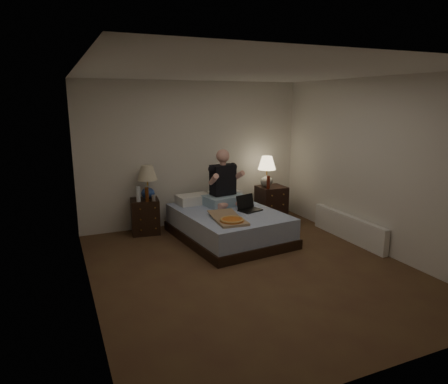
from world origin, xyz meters
name	(u,v)px	position (x,y,z in m)	size (l,w,h in m)	color
floor	(251,269)	(0.00, 0.00, 0.00)	(4.00, 4.50, 0.00)	brown
ceiling	(254,72)	(0.00, 0.00, 2.50)	(4.00, 4.50, 0.00)	white
wall_back	(194,154)	(0.00, 2.25, 1.25)	(4.00, 2.50, 0.00)	silver
wall_front	(391,227)	(0.00, -2.25, 1.25)	(4.00, 2.50, 0.00)	silver
wall_left	(85,190)	(-2.00, 0.00, 1.25)	(4.50, 2.50, 0.00)	silver
wall_right	(375,166)	(2.00, 0.00, 1.25)	(4.50, 2.50, 0.00)	silver
bed	(229,225)	(0.20, 1.19, 0.23)	(1.38, 1.85, 0.46)	#5872B0
nightstand_left	(145,216)	(-0.95, 2.00, 0.29)	(0.45, 0.40, 0.58)	black
nightstand_right	(271,203)	(1.36, 1.84, 0.31)	(0.48, 0.44, 0.63)	black
lamp_left	(148,182)	(-0.89, 2.00, 0.86)	(0.32, 0.32, 0.56)	navy
lamp_right	(267,172)	(1.27, 1.87, 0.91)	(0.32, 0.32, 0.56)	gray
water_bottle	(138,194)	(-1.07, 1.89, 0.71)	(0.07, 0.07, 0.25)	silver
soda_can	(153,198)	(-0.84, 1.83, 0.63)	(0.07, 0.07, 0.10)	#AFAEAA
beer_bottle_left	(147,195)	(-0.95, 1.84, 0.70)	(0.06, 0.06, 0.23)	#51250B
beer_bottle_right	(268,182)	(1.21, 1.71, 0.74)	(0.06, 0.06, 0.23)	#5D1B0D
person	(224,178)	(0.30, 1.57, 0.93)	(0.66, 0.52, 0.93)	black
laptop	(250,203)	(0.52, 1.06, 0.58)	(0.34, 0.28, 0.24)	black
pizza_box	(232,221)	(-0.02, 0.58, 0.50)	(0.40, 0.76, 0.08)	#A28461
radiator	(348,228)	(1.93, 0.39, 0.20)	(0.10, 1.60, 0.40)	white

